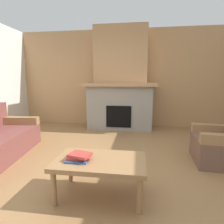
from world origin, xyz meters
TOP-DOWN VIEW (x-y plane):
  - ground at (0.00, 0.00)m, footprint 9.00×9.00m
  - wall_back_wood_panel at (0.00, 3.00)m, footprint 6.00×0.12m
  - fireplace at (0.00, 2.62)m, footprint 1.90×0.82m
  - armchair at (1.83, 0.59)m, footprint 0.82×0.82m
  - coffee_table at (0.08, -0.49)m, footprint 1.00×0.60m
  - book_stack_near_edge at (-0.15, -0.53)m, footprint 0.28×0.23m

SIDE VIEW (x-z plane):
  - ground at x=0.00m, z-range 0.00..0.00m
  - armchair at x=1.83m, z-range -0.13..0.72m
  - coffee_table at x=0.08m, z-range 0.16..0.59m
  - book_stack_near_edge at x=-0.15m, z-range 0.43..0.50m
  - fireplace at x=0.00m, z-range -0.19..2.51m
  - wall_back_wood_panel at x=0.00m, z-range 0.00..2.70m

